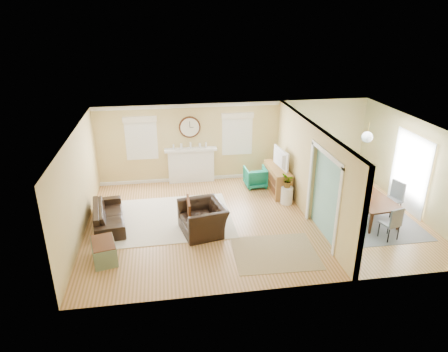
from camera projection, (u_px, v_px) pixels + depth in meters
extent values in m
plane|color=olive|center=(254.00, 219.00, 10.99)|extent=(9.00, 9.00, 0.00)
cube|color=tan|center=(235.00, 141.00, 13.23)|extent=(9.00, 0.02, 2.60)
cube|color=tan|center=(291.00, 233.00, 7.75)|extent=(9.00, 0.02, 2.60)
cube|color=tan|center=(78.00, 186.00, 9.86)|extent=(0.02, 6.00, 2.60)
cube|color=tan|center=(413.00, 166.00, 11.13)|extent=(0.02, 6.00, 2.60)
cube|color=white|center=(257.00, 127.00, 9.99)|extent=(9.00, 6.00, 0.02)
cube|color=tan|center=(294.00, 155.00, 11.98)|extent=(0.12, 3.20, 2.60)
cube|color=tan|center=(352.00, 215.00, 8.42)|extent=(0.12, 1.00, 2.60)
cube|color=tan|center=(331.00, 145.00, 9.28)|extent=(0.12, 1.80, 0.40)
cube|color=white|center=(310.00, 182.00, 10.59)|extent=(0.04, 0.12, 2.20)
cube|color=white|center=(338.00, 213.00, 8.95)|extent=(0.04, 0.12, 2.20)
cube|color=white|center=(327.00, 154.00, 9.35)|extent=(0.04, 1.92, 0.12)
cube|color=#6EACA4|center=(313.00, 172.00, 10.71)|extent=(0.02, 6.00, 2.60)
cube|color=white|center=(191.00, 166.00, 13.20)|extent=(1.50, 0.24, 1.10)
cube|color=white|center=(191.00, 150.00, 12.95)|extent=(1.70, 0.30, 0.08)
cube|color=black|center=(191.00, 166.00, 13.31)|extent=(0.85, 0.02, 0.75)
cube|color=gold|center=(191.00, 170.00, 13.24)|extent=(0.85, 0.02, 0.62)
cylinder|color=#492712|center=(190.00, 127.00, 12.78)|extent=(0.70, 0.06, 0.70)
cylinder|color=silver|center=(190.00, 127.00, 12.75)|extent=(0.60, 0.01, 0.60)
cube|color=black|center=(190.00, 124.00, 12.71)|extent=(0.02, 0.01, 0.20)
cube|color=black|center=(192.00, 127.00, 12.75)|extent=(0.12, 0.01, 0.02)
cube|color=white|center=(141.00, 138.00, 12.69)|extent=(0.90, 0.03, 1.30)
cube|color=white|center=(141.00, 138.00, 12.66)|extent=(1.00, 0.04, 1.40)
cube|color=beige|center=(140.00, 119.00, 12.38)|extent=(1.05, 0.10, 0.18)
cube|color=white|center=(237.00, 134.00, 13.12)|extent=(0.90, 0.03, 1.30)
cube|color=white|center=(237.00, 134.00, 13.10)|extent=(1.00, 0.04, 1.40)
cube|color=beige|center=(238.00, 116.00, 12.82)|extent=(1.05, 0.10, 0.18)
cube|color=white|center=(411.00, 172.00, 11.20)|extent=(0.03, 1.60, 2.10)
cube|color=white|center=(410.00, 172.00, 11.20)|extent=(0.03, 1.70, 2.20)
cylinder|color=gold|center=(368.00, 128.00, 10.48)|extent=(0.02, 0.02, 0.30)
sphere|color=white|center=(367.00, 137.00, 10.57)|extent=(0.30, 0.30, 0.30)
cube|color=beige|center=(175.00, 218.00, 11.02)|extent=(3.14, 2.74, 0.02)
cube|color=tan|center=(275.00, 253.00, 9.43)|extent=(2.01, 1.67, 0.01)
cube|color=slate|center=(367.00, 217.00, 11.07)|extent=(2.32, 2.89, 0.01)
imported|color=black|center=(109.00, 215.00, 10.58)|extent=(1.02, 2.01, 0.56)
imported|color=black|center=(203.00, 219.00, 10.19)|extent=(1.27, 1.39, 0.78)
imported|color=#07785F|center=(256.00, 177.00, 12.91)|extent=(0.72, 0.74, 0.65)
cube|color=slate|center=(104.00, 251.00, 9.08)|extent=(0.67, 0.91, 0.46)
cube|color=#492712|center=(103.00, 242.00, 8.99)|extent=(0.64, 0.87, 0.02)
cube|color=olive|center=(277.00, 179.00, 12.53)|extent=(0.51, 1.53, 0.80)
cube|color=#492712|center=(273.00, 181.00, 12.01)|extent=(0.01, 0.41, 0.22)
cube|color=#492712|center=(273.00, 189.00, 12.12)|extent=(0.01, 0.41, 0.22)
cube|color=#492712|center=(270.00, 175.00, 12.43)|extent=(0.01, 0.41, 0.22)
cube|color=#492712|center=(269.00, 183.00, 12.54)|extent=(0.01, 0.41, 0.22)
cube|color=#492712|center=(266.00, 170.00, 12.85)|extent=(0.01, 0.41, 0.22)
cube|color=#492712|center=(266.00, 178.00, 12.96)|extent=(0.01, 0.41, 0.22)
imported|color=black|center=(278.00, 158.00, 12.26)|extent=(0.26, 1.05, 0.60)
cylinder|color=white|center=(287.00, 195.00, 11.77)|extent=(0.35, 0.35, 0.51)
imported|color=#337F33|center=(288.00, 181.00, 11.59)|extent=(0.43, 0.47, 0.43)
imported|color=#492712|center=(368.00, 207.00, 10.95)|extent=(1.16, 1.88, 0.63)
cube|color=slate|center=(350.00, 189.00, 11.84)|extent=(0.44, 0.44, 0.05)
cube|color=slate|center=(351.00, 182.00, 11.75)|extent=(0.39, 0.11, 0.46)
cylinder|color=black|center=(351.00, 193.00, 12.11)|extent=(0.03, 0.03, 0.38)
cylinder|color=black|center=(357.00, 197.00, 11.83)|extent=(0.03, 0.03, 0.38)
cylinder|color=black|center=(342.00, 194.00, 12.02)|extent=(0.03, 0.03, 0.38)
cylinder|color=black|center=(348.00, 198.00, 11.74)|extent=(0.03, 0.03, 0.38)
cube|color=slate|center=(390.00, 223.00, 9.88)|extent=(0.49, 0.49, 0.05)
cube|color=slate|center=(391.00, 215.00, 9.79)|extent=(0.39, 0.16, 0.47)
cylinder|color=black|center=(388.00, 236.00, 9.77)|extent=(0.03, 0.03, 0.40)
cylinder|color=black|center=(379.00, 230.00, 10.04)|extent=(0.03, 0.03, 0.40)
cylinder|color=black|center=(398.00, 233.00, 9.89)|extent=(0.03, 0.03, 0.40)
cylinder|color=black|center=(388.00, 227.00, 10.16)|extent=(0.03, 0.03, 0.40)
cube|color=white|center=(347.00, 204.00, 10.83)|extent=(0.49, 0.49, 0.05)
cube|color=white|center=(348.00, 196.00, 10.74)|extent=(0.15, 0.40, 0.48)
cylinder|color=black|center=(339.00, 209.00, 11.09)|extent=(0.03, 0.03, 0.40)
cylinder|color=black|center=(351.00, 209.00, 11.06)|extent=(0.03, 0.03, 0.40)
cylinder|color=black|center=(341.00, 214.00, 10.79)|extent=(0.03, 0.03, 0.40)
cylinder|color=black|center=(354.00, 215.00, 10.76)|extent=(0.03, 0.03, 0.40)
cube|color=slate|center=(391.00, 200.00, 10.97)|extent=(0.56, 0.56, 0.05)
cube|color=slate|center=(393.00, 192.00, 10.87)|extent=(0.18, 0.44, 0.53)
cylinder|color=black|center=(400.00, 210.00, 10.99)|extent=(0.03, 0.03, 0.44)
cylinder|color=black|center=(390.00, 213.00, 10.84)|extent=(0.03, 0.03, 0.44)
cylinder|color=black|center=(390.00, 205.00, 11.29)|extent=(0.03, 0.03, 0.44)
cylinder|color=black|center=(380.00, 207.00, 11.14)|extent=(0.03, 0.03, 0.44)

